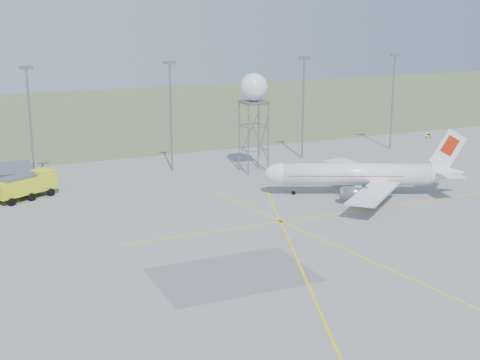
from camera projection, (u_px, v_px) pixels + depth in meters
name	position (u px, v px, depth m)	size (l,w,h in m)	color
ground	(460.00, 294.00, 71.60)	(400.00, 400.00, 0.00)	gray
grass_strip	(123.00, 113.00, 195.03)	(400.00, 120.00, 0.03)	#61723E
mast_a	(30.00, 116.00, 112.77)	(2.20, 0.50, 20.50)	slate
mast_b	(171.00, 107.00, 122.77)	(2.20, 0.50, 20.50)	slate
mast_c	(303.00, 99.00, 133.98)	(2.20, 0.50, 20.50)	slate
mast_d	(393.00, 93.00, 142.79)	(2.20, 0.50, 20.50)	slate
taxi_sign_near	(429.00, 135.00, 157.11)	(1.60, 0.17, 1.20)	black
taxi_sign_far	(452.00, 132.00, 159.91)	(1.60, 0.17, 1.20)	black
airliner_main	(359.00, 175.00, 108.90)	(30.89, 28.75, 11.09)	silver
radar_tower	(254.00, 117.00, 122.81)	(5.07, 5.07, 18.37)	slate
fire_truck	(26.00, 187.00, 107.17)	(10.65, 7.69, 4.09)	yellow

